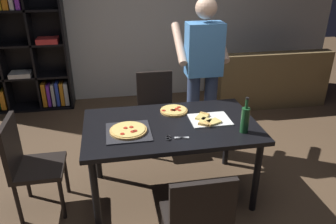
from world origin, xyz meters
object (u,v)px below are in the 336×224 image
object	(u,v)px
chair_near_camera	(197,220)
chair_far_side	(156,106)
bookshelf	(13,45)
second_pizza_plain	(174,110)
pepperoni_pizza_on_tray	(128,131)
kitchen_scissors	(173,138)
chair_left_end	(27,161)
person_serving_pizza	(203,70)
wine_bottle	(245,119)
dining_table	(171,132)
couch	(265,82)

from	to	relation	value
chair_near_camera	chair_far_side	xyz separation A→B (m)	(0.00, 1.88, 0.00)
bookshelf	second_pizza_plain	distance (m)	2.87
second_pizza_plain	pepperoni_pizza_on_tray	bearing A→B (deg)	-143.70
kitchen_scissors	second_pizza_plain	distance (m)	0.52
chair_left_end	person_serving_pizza	xyz separation A→B (m)	(1.74, 0.72, 0.49)
chair_far_side	bookshelf	distance (m)	2.38
chair_far_side	second_pizza_plain	world-z (taller)	chair_far_side
pepperoni_pizza_on_tray	second_pizza_plain	bearing A→B (deg)	36.30
chair_far_side	wine_bottle	distance (m)	1.37
chair_near_camera	person_serving_pizza	world-z (taller)	person_serving_pizza
dining_table	person_serving_pizza	world-z (taller)	person_serving_pizza
dining_table	kitchen_scissors	distance (m)	0.27
dining_table	chair_near_camera	bearing A→B (deg)	-90.00
couch	dining_table	bearing A→B (deg)	-133.71
chair_left_end	bookshelf	world-z (taller)	bookshelf
chair_left_end	person_serving_pizza	bearing A→B (deg)	22.46
dining_table	pepperoni_pizza_on_tray	distance (m)	0.40
dining_table	pepperoni_pizza_on_tray	world-z (taller)	pepperoni_pizza_on_tray
chair_left_end	wine_bottle	world-z (taller)	wine_bottle
chair_far_side	kitchen_scissors	world-z (taller)	chair_far_side
pepperoni_pizza_on_tray	kitchen_scissors	world-z (taller)	pepperoni_pizza_on_tray
couch	bookshelf	distance (m)	3.81
chair_near_camera	chair_far_side	world-z (taller)	same
dining_table	kitchen_scissors	size ratio (longest dim) A/B	7.81
person_serving_pizza	pepperoni_pizza_on_tray	world-z (taller)	person_serving_pizza
chair_far_side	chair_left_end	world-z (taller)	same
chair_left_end	kitchen_scissors	distance (m)	1.27
dining_table	bookshelf	size ratio (longest dim) A/B	0.79
dining_table	chair_left_end	bearing A→B (deg)	180.00
dining_table	chair_near_camera	xyz separation A→B (m)	(-0.00, -0.94, -0.16)
chair_far_side	person_serving_pizza	size ratio (longest dim) A/B	0.51
chair_left_end	bookshelf	bearing A→B (deg)	103.68
dining_table	bookshelf	distance (m)	3.02
wine_bottle	couch	bearing A→B (deg)	59.49
person_serving_pizza	wine_bottle	distance (m)	0.98
chair_left_end	chair_far_side	bearing A→B (deg)	36.83
kitchen_scissors	couch	bearing A→B (deg)	49.24
bookshelf	person_serving_pizza	size ratio (longest dim) A/B	1.11
couch	person_serving_pizza	world-z (taller)	person_serving_pizza
couch	wine_bottle	xyz separation A→B (m)	(-1.32, -2.24, 0.57)
person_serving_pizza	second_pizza_plain	world-z (taller)	person_serving_pizza
chair_left_end	couch	distance (m)	3.73
pepperoni_pizza_on_tray	kitchen_scissors	distance (m)	0.39
chair_near_camera	kitchen_scissors	xyz separation A→B (m)	(-0.03, 0.69, 0.24)
dining_table	second_pizza_plain	bearing A→B (deg)	73.15
pepperoni_pizza_on_tray	wine_bottle	distance (m)	0.98
bookshelf	pepperoni_pizza_on_tray	distance (m)	2.87
dining_table	second_pizza_plain	size ratio (longest dim) A/B	5.86
bookshelf	chair_near_camera	bearing A→B (deg)	-61.08
chair_left_end	wine_bottle	distance (m)	1.89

